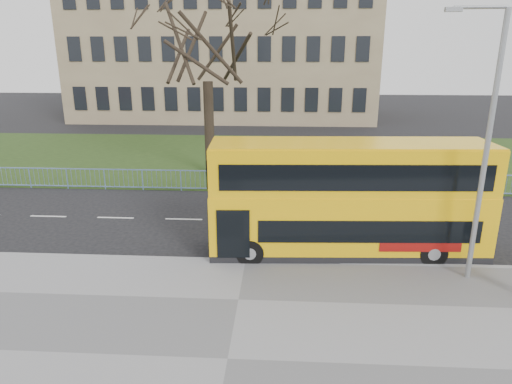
% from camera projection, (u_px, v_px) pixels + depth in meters
% --- Properties ---
extents(ground, '(120.00, 120.00, 0.00)m').
position_uv_depth(ground, '(249.00, 245.00, 17.05)').
color(ground, black).
rests_on(ground, ground).
extents(pavement, '(80.00, 10.50, 0.12)m').
position_uv_depth(pavement, '(228.00, 361.00, 10.61)').
color(pavement, slate).
rests_on(pavement, ground).
extents(kerb, '(80.00, 0.20, 0.14)m').
position_uv_depth(kerb, '(246.00, 261.00, 15.56)').
color(kerb, gray).
rests_on(kerb, ground).
extents(grass_verge, '(80.00, 15.40, 0.08)m').
position_uv_depth(grass_verge, '(265.00, 157.00, 30.66)').
color(grass_verge, '#203413').
rests_on(grass_verge, ground).
extents(guard_railing, '(40.00, 0.12, 1.10)m').
position_uv_depth(guard_railing, '(258.00, 182.00, 23.17)').
color(guard_railing, '#7597D1').
rests_on(guard_railing, ground).
extents(bare_tree, '(8.68, 8.68, 12.40)m').
position_uv_depth(bare_tree, '(207.00, 63.00, 24.86)').
color(bare_tree, black).
rests_on(bare_tree, grass_verge).
extents(civic_building, '(30.00, 15.00, 14.00)m').
position_uv_depth(civic_building, '(226.00, 49.00, 48.57)').
color(civic_building, '#897357').
rests_on(civic_building, ground).
extents(yellow_bus, '(9.58, 2.73, 3.97)m').
position_uv_depth(yellow_bus, '(348.00, 197.00, 15.73)').
color(yellow_bus, yellow).
rests_on(yellow_bus, ground).
extents(street_lamp, '(1.69, 0.27, 7.99)m').
position_uv_depth(street_lamp, '(484.00, 140.00, 13.10)').
color(street_lamp, gray).
rests_on(street_lamp, pavement).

